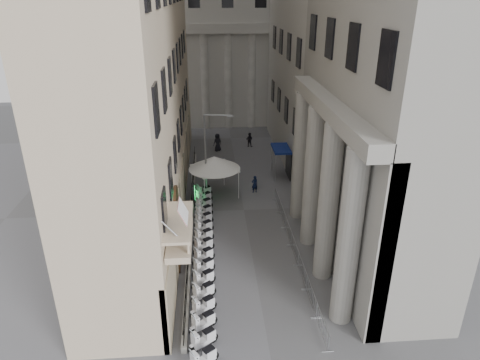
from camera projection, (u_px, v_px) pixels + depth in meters
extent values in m
cube|color=beige|center=(226.00, 6.00, 55.83)|extent=(22.00, 10.00, 30.00)
cylinder|color=white|center=(205.00, 192.00, 35.84)|extent=(0.06, 0.06, 2.48)
cylinder|color=white|center=(242.00, 191.00, 36.06)|extent=(0.06, 0.06, 2.48)
cylinder|color=white|center=(205.00, 177.00, 38.72)|extent=(0.06, 0.06, 2.48)
cylinder|color=white|center=(239.00, 176.00, 38.94)|extent=(0.06, 0.06, 2.48)
cube|color=white|center=(222.00, 170.00, 36.87)|extent=(3.38, 3.38, 0.14)
cone|color=white|center=(222.00, 164.00, 36.64)|extent=(4.51, 4.51, 1.13)
cylinder|color=gray|center=(206.00, 158.00, 36.29)|extent=(0.16, 0.16, 7.47)
cylinder|color=gray|center=(218.00, 115.00, 34.70)|extent=(2.23, 0.48, 0.12)
cube|color=gray|center=(230.00, 116.00, 34.64)|extent=(0.49, 0.28, 0.14)
cube|color=black|center=(193.00, 195.00, 36.09)|extent=(0.28, 0.88, 1.86)
cube|color=#19E54C|center=(195.00, 193.00, 36.02)|extent=(0.05, 0.67, 1.03)
imported|color=black|center=(255.00, 184.00, 38.41)|extent=(0.68, 0.55, 1.61)
imported|color=black|center=(249.00, 140.00, 49.91)|extent=(1.00, 0.90, 1.68)
imported|color=black|center=(218.00, 142.00, 48.44)|extent=(1.18, 1.03, 2.03)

